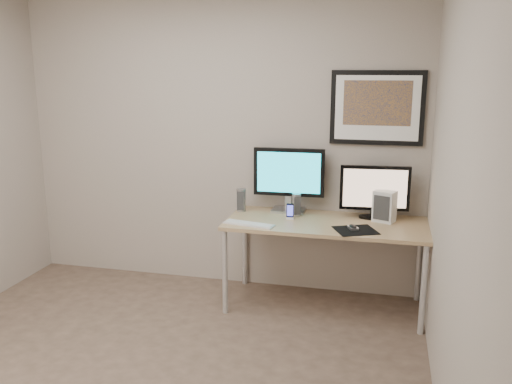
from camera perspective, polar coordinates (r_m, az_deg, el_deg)
floor at (r=3.74m, az=-11.82°, el=-18.65°), size 3.60×3.60×0.00m
room at (r=3.61m, az=-10.00°, el=8.02°), size 3.60×3.60×3.60m
desk at (r=4.41m, az=7.35°, el=-3.95°), size 1.60×0.70×0.73m
framed_art at (r=4.54m, az=12.63°, el=8.65°), size 0.75×0.04×0.60m
monitor_large at (r=4.60m, az=3.47°, el=1.60°), size 0.60×0.20×0.55m
monitor_tv at (r=4.50m, az=12.38°, el=0.14°), size 0.56×0.15×0.44m
speaker_left at (r=4.66m, az=-1.57°, el=-0.83°), size 0.09×0.09×0.20m
speaker_right at (r=4.53m, az=4.28°, el=-1.33°), size 0.10×0.10×0.19m
phone_dock at (r=4.43m, az=3.60°, el=-2.04°), size 0.07×0.07×0.13m
keyboard at (r=4.28m, az=-0.76°, el=-3.37°), size 0.43×0.19×0.01m
mousepad at (r=4.20m, az=10.44°, el=-3.99°), size 0.38×0.37×0.00m
mouse at (r=4.22m, az=10.16°, el=-3.63°), size 0.09×0.11×0.03m
fan_unit at (r=4.45m, az=13.37°, el=-1.48°), size 0.20×0.17×0.25m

